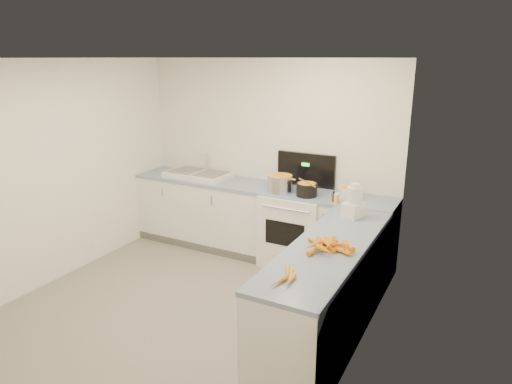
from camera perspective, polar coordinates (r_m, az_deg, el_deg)
The scene contains 19 objects.
floor at distance 4.86m, azimuth -9.55°, elevation -14.84°, with size 3.50×4.00×0.00m, color gray, non-canonical shape.
ceiling at distance 4.16m, azimuth -11.25°, elevation 16.10°, with size 3.50×4.00×0.00m, color white, non-canonical shape.
wall_back at distance 5.99m, azimuth 1.49°, elevation 4.39°, with size 3.50×2.50×0.00m, color white, non-canonical shape.
wall_left at distance 5.57m, azimuth -24.70°, elevation 1.93°, with size 4.00×2.50×0.00m, color white, non-canonical shape.
wall_right at distance 3.58m, azimuth 12.41°, elevation -4.45°, with size 4.00×2.50×0.00m, color white, non-canonical shape.
counter_back at distance 5.95m, azimuth 0.15°, elevation -3.51°, with size 3.50×0.62×0.94m.
counter_right at distance 4.25m, azimuth 8.91°, elevation -12.36°, with size 0.62×2.20×0.94m.
stove at distance 5.71m, azimuth 4.98°, elevation -4.39°, with size 0.76×0.65×1.36m.
sink at distance 6.25m, azimuth -7.18°, elevation 2.22°, with size 0.86×0.52×0.31m.
steel_pot at distance 5.49m, azimuth 3.06°, elevation 0.93°, with size 0.31×0.31×0.23m, color silver.
black_pot at distance 5.37m, azimuth 6.36°, elevation 0.19°, with size 0.24×0.24×0.17m, color black.
wooden_spoon at distance 5.35m, azimuth 6.39°, elevation 1.19°, with size 0.02×0.02×0.40m, color #AD7A47.
mixing_bowl at distance 5.39m, azimuth 11.62°, elevation -0.08°, with size 0.26×0.26×0.12m, color white.
extract_bottle at distance 5.20m, azimuth 9.67°, elevation -0.69°, with size 0.04×0.04×0.10m, color #593319.
spice_jar at distance 5.16m, azimuth 10.05°, elevation -0.85°, with size 0.06×0.06×0.10m, color #E5B266.
food_processor at distance 4.73m, azimuth 12.16°, elevation -1.32°, with size 0.23×0.25×0.35m.
carrot_pile at distance 3.94m, azimuth 9.20°, elevation -6.59°, with size 0.46×0.42×0.09m.
peeled_carrots at distance 3.40m, azimuth 3.87°, elevation -10.60°, with size 0.15×0.36×0.04m.
peelings at distance 6.33m, azimuth -8.67°, elevation 2.70°, with size 0.20×0.27×0.01m.
Camera 1 is at (2.60, -3.25, 2.51)m, focal length 32.00 mm.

